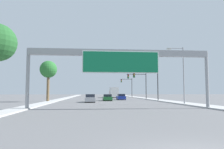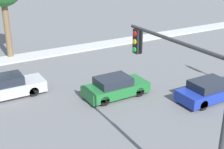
# 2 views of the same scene
# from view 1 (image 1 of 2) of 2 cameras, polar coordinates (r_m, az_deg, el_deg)

# --- Properties ---
(sidewalk_right) EXTENTS (3.00, 120.00, 0.15)m
(sidewalk_right) POSITION_cam_1_polar(r_m,az_deg,el_deg) (67.37, 7.30, -6.02)
(sidewalk_right) COLOR #ACACAC
(sidewalk_right) RESTS_ON ground
(median_strip_left) EXTENTS (2.00, 120.00, 0.15)m
(median_strip_left) POSITION_cam_1_polar(r_m,az_deg,el_deg) (66.30, -11.73, -5.99)
(median_strip_left) COLOR #ACACAC
(median_strip_left) RESTS_ON ground
(sign_gantry) EXTENTS (20.28, 0.73, 6.54)m
(sign_gantry) POSITION_cam_1_polar(r_m,az_deg,el_deg) (24.18, 2.28, 4.07)
(sign_gantry) COLOR gray
(sign_gantry) RESTS_ON ground
(car_mid_right) EXTENTS (1.81, 4.78, 1.45)m
(car_mid_right) POSITION_cam_1_polar(r_m,az_deg,el_deg) (39.78, -5.69, -6.23)
(car_mid_right) COLOR #A5A8AD
(car_mid_right) RESTS_ON ground
(car_near_center) EXTENTS (1.84, 4.22, 1.36)m
(car_near_center) POSITION_cam_1_polar(r_m,az_deg,el_deg) (46.01, -1.21, -6.06)
(car_near_center) COLOR #1E662D
(car_near_center) RESTS_ON ground
(car_far_right) EXTENTS (1.77, 4.40, 1.39)m
(car_far_right) POSITION_cam_1_polar(r_m,az_deg,el_deg) (51.19, 2.36, -5.89)
(car_far_right) COLOR navy
(car_far_right) RESTS_ON ground
(truck_box_primary) EXTENTS (2.33, 8.60, 3.26)m
(truck_box_primary) POSITION_cam_1_polar(r_m,az_deg,el_deg) (69.27, 0.43, -4.71)
(truck_box_primary) COLOR red
(truck_box_primary) RESTS_ON ground
(traffic_light_near_intersection) EXTENTS (5.48, 0.32, 6.17)m
(traffic_light_near_intersection) POSITION_cam_1_polar(r_m,az_deg,el_deg) (45.36, 9.71, -1.47)
(traffic_light_near_intersection) COLOR #2D2D30
(traffic_light_near_intersection) RESTS_ON ground
(traffic_light_mid_block) EXTENTS (5.02, 0.32, 6.56)m
(traffic_light_mid_block) POSITION_cam_1_polar(r_m,az_deg,el_deg) (55.14, 7.30, -1.81)
(traffic_light_mid_block) COLOR #2D2D30
(traffic_light_mid_block) RESTS_ON ground
(traffic_light_far_intersection) EXTENTS (4.08, 0.32, 6.44)m
(traffic_light_far_intersection) POSITION_cam_1_polar(r_m,az_deg,el_deg) (74.83, 4.28, -2.65)
(traffic_light_far_intersection) COLOR #2D2D30
(traffic_light_far_intersection) RESTS_ON ground
(palm_tree_background) EXTENTS (3.22, 3.22, 7.73)m
(palm_tree_background) POSITION_cam_1_polar(r_m,az_deg,el_deg) (42.92, -16.28, 1.13)
(palm_tree_background) COLOR brown
(palm_tree_background) RESTS_ON ground
(street_lamp_right) EXTENTS (2.58, 0.28, 8.50)m
(street_lamp_right) POSITION_cam_1_polar(r_m,az_deg,el_deg) (33.90, 17.71, 1.01)
(street_lamp_right) COLOR gray
(street_lamp_right) RESTS_ON ground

